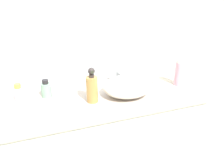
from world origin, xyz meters
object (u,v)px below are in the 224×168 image
spray_can (46,89)px  perfume_bottle (179,73)px  soap_dispenser (92,88)px  candle_jar (155,83)px  lotion_bottle (19,94)px  sink_basin (128,86)px

spray_can → perfume_bottle: bearing=-7.8°
perfume_bottle → spray_can: 0.92m
soap_dispenser → perfume_bottle: (0.65, 0.04, -0.00)m
soap_dispenser → spray_can: soap_dispenser is taller
spray_can → candle_jar: 0.75m
lotion_bottle → spray_can: lotion_bottle is taller
candle_jar → lotion_bottle: bearing=175.6°
sink_basin → perfume_bottle: bearing=3.3°
spray_can → soap_dispenser: bearing=-31.6°
sink_basin → candle_jar: 0.25m
soap_dispenser → perfume_bottle: bearing=3.2°
soap_dispenser → perfume_bottle: size_ratio=1.18×
soap_dispenser → spray_can: size_ratio=1.88×
lotion_bottle → sink_basin: bearing=-11.3°
soap_dispenser → candle_jar: soap_dispenser is taller
spray_can → candle_jar: bearing=-6.6°
sink_basin → lotion_bottle: (-0.67, 0.13, -0.01)m
soap_dispenser → lotion_bottle: size_ratio=1.83×
candle_jar → sink_basin: bearing=-165.4°
sink_basin → spray_can: bearing=163.5°
lotion_bottle → spray_can: bearing=5.5°
perfume_bottle → lotion_bottle: bearing=174.2°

